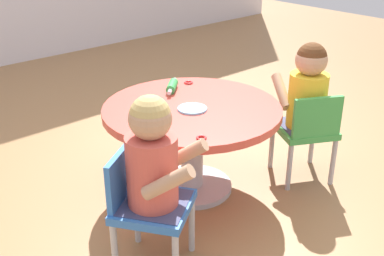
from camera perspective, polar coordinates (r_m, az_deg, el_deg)
ground_plane at (r=2.70m, az=0.00°, el=-7.13°), size 10.00×10.00×0.00m
craft_table at (r=2.52m, az=0.00°, el=0.25°), size 0.93×0.93×0.49m
child_chair_left at (r=2.03m, az=-5.52°, el=-8.94°), size 0.42×0.42×0.54m
seated_child_left at (r=1.90m, az=-4.66°, el=-3.43°), size 0.42×0.44×0.51m
child_chair_right at (r=2.73m, az=13.46°, el=-0.24°), size 0.41×0.41×0.54m
seated_child_right at (r=2.68m, az=13.57°, el=4.50°), size 0.40×0.43×0.51m
rolling_pin at (r=2.70m, az=-2.37°, el=4.99°), size 0.19×0.17×0.05m
craft_scissors at (r=2.53m, az=-5.88°, el=3.01°), size 0.13×0.14×0.01m
playdough_blob_0 at (r=2.44m, az=0.04°, el=2.30°), size 0.15×0.15×0.01m
cookie_cutter_0 at (r=2.13m, az=1.12°, el=-1.16°), size 0.05×0.05×0.01m
cookie_cutter_1 at (r=2.81m, az=-0.42°, el=5.42°), size 0.05×0.05×0.01m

